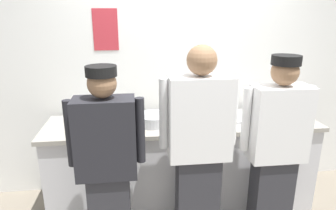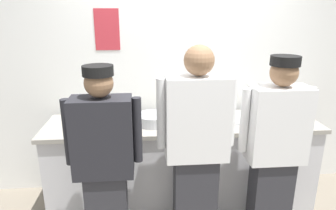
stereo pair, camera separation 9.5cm
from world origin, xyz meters
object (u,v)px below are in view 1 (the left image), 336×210
ramekin_orange_sauce (128,126)px  deli_cup (199,122)px  plate_stack_rear (282,111)px  ramekin_green_sauce (175,115)px  plate_stack_front (83,121)px  mixing_bowl_steel (153,119)px  ramekin_yellow_sauce (199,118)px  squeeze_bottle_primary (74,125)px  chef_far_right (276,148)px  chef_center (199,148)px  sheet_tray (241,117)px  chef_near_left (107,164)px  ramekin_red_sauce (125,117)px

ramekin_orange_sauce → deli_cup: (0.67, -0.06, 0.03)m
plate_stack_rear → ramekin_green_sauce: bearing=178.1°
plate_stack_front → ramekin_orange_sauce: (0.43, -0.14, -0.02)m
mixing_bowl_steel → ramekin_yellow_sauce: (0.47, 0.07, -0.03)m
mixing_bowl_steel → ramekin_green_sauce: size_ratio=3.29×
squeeze_bottle_primary → deli_cup: bearing=2.0°
ramekin_orange_sauce → ramekin_yellow_sauce: (0.71, 0.14, -0.00)m
plate_stack_rear → mixing_bowl_steel: 1.39m
chef_far_right → ramekin_green_sauce: bearing=134.5°
plate_stack_front → plate_stack_rear: same height
chef_center → ramekin_yellow_sauce: 0.66m
chef_center → sheet_tray: size_ratio=3.85×
sheet_tray → chef_center: bearing=-133.1°
chef_far_right → ramekin_yellow_sauce: (-0.51, 0.65, 0.06)m
chef_center → squeeze_bottle_primary: (-1.04, 0.41, 0.09)m
chef_center → chef_far_right: chef_center is taller
deli_cup → mixing_bowl_steel: bearing=163.7°
chef_near_left → deli_cup: size_ratio=17.29×
plate_stack_front → ramekin_red_sauce: plate_stack_front is taller
plate_stack_rear → sheet_tray: 0.48m
plate_stack_rear → sheet_tray: plate_stack_rear is taller
plate_stack_front → mixing_bowl_steel: size_ratio=0.78×
chef_far_right → ramekin_orange_sauce: chef_far_right is taller
chef_center → plate_stack_rear: chef_center is taller
chef_near_left → ramekin_orange_sauce: size_ratio=18.95×
mixing_bowl_steel → ramekin_red_sauce: 0.33m
sheet_tray → squeeze_bottle_primary: bearing=-172.3°
sheet_tray → ramekin_red_sauce: bearing=173.9°
ramekin_red_sauce → ramekin_orange_sauce: size_ratio=1.19×
plate_stack_front → ramekin_yellow_sauce: plate_stack_front is taller
ramekin_green_sauce → chef_near_left: bearing=-128.4°
ramekin_yellow_sauce → chef_near_left: bearing=-140.8°
plate_stack_front → mixing_bowl_steel: mixing_bowl_steel is taller
mixing_bowl_steel → ramekin_yellow_sauce: 0.48m
plate_stack_front → chef_center: bearing=-32.7°
chef_center → ramekin_orange_sauce: (-0.57, 0.50, 0.02)m
chef_near_left → squeeze_bottle_primary: chef_near_left is taller
plate_stack_front → squeeze_bottle_primary: squeeze_bottle_primary is taller
plate_stack_front → deli_cup: (1.10, -0.20, 0.01)m
plate_stack_rear → squeeze_bottle_primary: 2.12m
sheet_tray → plate_stack_rear: bearing=10.2°
plate_stack_rear → ramekin_yellow_sauce: (-0.92, -0.07, -0.02)m
ramekin_orange_sauce → deli_cup: bearing=-4.8°
mixing_bowl_steel → deli_cup: (0.43, -0.13, -0.00)m
plate_stack_front → ramekin_orange_sauce: 0.45m
plate_stack_rear → mixing_bowl_steel: size_ratio=0.62×
plate_stack_front → ramekin_green_sauce: 0.92m
ramekin_orange_sauce → deli_cup: size_ratio=0.91×
plate_stack_rear → mixing_bowl_steel: (-1.39, -0.14, 0.01)m
chef_near_left → sheet_tray: size_ratio=3.56×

